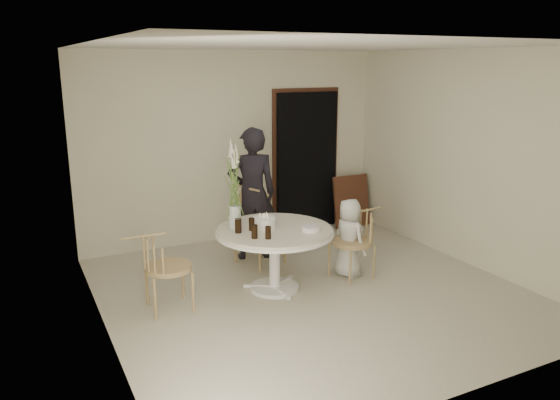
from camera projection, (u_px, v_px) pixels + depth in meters
name	position (u px, v px, depth m)	size (l,w,h in m)	color
ground	(312.00, 291.00, 6.22)	(4.50, 4.50, 0.00)	beige
room_shell	(314.00, 151.00, 5.82)	(4.50, 4.50, 4.50)	silver
doorway	(306.00, 162.00, 8.35)	(1.00, 0.10, 2.10)	black
door_trim	(305.00, 158.00, 8.37)	(1.12, 0.03, 2.22)	#572F1D
table	(275.00, 238.00, 6.13)	(1.33, 1.33, 0.73)	white
picture_frame	(351.00, 201.00, 8.60)	(0.61, 0.04, 0.81)	#572F1D
chair_far	(253.00, 214.00, 7.05)	(0.66, 0.69, 0.98)	tan
chair_right	(359.00, 233.00, 6.56)	(0.53, 0.50, 0.83)	tan
chair_left	(156.00, 261.00, 5.60)	(0.53, 0.49, 0.86)	tan
girl	(252.00, 194.00, 7.10)	(0.64, 0.42, 1.74)	black
boy	(349.00, 238.00, 6.56)	(0.47, 0.31, 0.96)	silver
birthday_cake	(264.00, 223.00, 6.10)	(0.26, 0.26, 0.18)	white
cola_tumbler_a	(254.00, 232.00, 5.75)	(0.07, 0.07, 0.15)	black
cola_tumbler_b	(268.00, 233.00, 5.73)	(0.06, 0.06, 0.14)	black
cola_tumbler_c	(238.00, 226.00, 5.93)	(0.07, 0.07, 0.16)	black
cola_tumbler_d	(252.00, 224.00, 6.02)	(0.07, 0.07, 0.14)	black
plate_stack	(311.00, 229.00, 6.01)	(0.20, 0.20, 0.05)	white
flower_vase	(234.00, 186.00, 6.02)	(0.14, 0.14, 1.01)	silver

